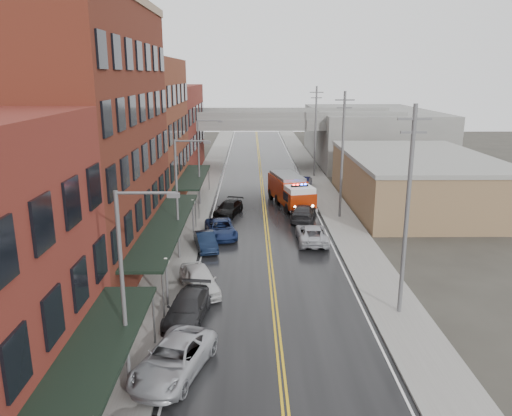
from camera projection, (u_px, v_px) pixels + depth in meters
name	position (u px, v px, depth m)	size (l,w,h in m)	color
road	(267.00, 234.00, 43.44)	(11.00, 160.00, 0.02)	black
sidewalk_left	(183.00, 234.00, 43.34)	(3.00, 160.00, 0.15)	slate
sidewalk_right	(351.00, 233.00, 43.50)	(3.00, 160.00, 0.15)	slate
curb_left	(202.00, 233.00, 43.36)	(0.30, 160.00, 0.15)	gray
curb_right	(332.00, 233.00, 43.48)	(0.30, 160.00, 0.15)	gray
brick_building_b	(78.00, 142.00, 34.20)	(9.00, 20.00, 18.00)	#5C2418
brick_building_c	(136.00, 134.00, 51.49)	(9.00, 15.00, 15.00)	brown
brick_building_far	(164.00, 130.00, 68.78)	(9.00, 20.00, 12.00)	maroon
tan_building	(415.00, 182.00, 52.62)	(14.00, 22.00, 5.00)	olive
right_far_block	(369.00, 134.00, 81.22)	(18.00, 30.00, 8.00)	slate
awning_0	(78.00, 383.00, 17.48)	(2.60, 16.00, 3.09)	black
awning_1	(166.00, 225.00, 35.83)	(2.60, 18.00, 3.09)	black
awning_2	(193.00, 177.00, 52.73)	(2.60, 13.00, 3.09)	black
globe_lamp_1	(166.00, 271.00, 29.25)	(0.44, 0.44, 3.12)	#59595B
globe_lamp_2	(193.00, 209.00, 42.77)	(0.44, 0.44, 3.12)	#59595B
street_lamp_0	(128.00, 280.00, 20.78)	(2.64, 0.22, 9.00)	#59595B
street_lamp_1	(180.00, 192.00, 36.23)	(2.64, 0.22, 9.00)	#59595B
street_lamp_2	(201.00, 157.00, 51.68)	(2.64, 0.22, 9.00)	#59595B
utility_pole_0	(407.00, 209.00, 27.40)	(1.80, 0.24, 12.00)	#59595B
utility_pole_1	(342.00, 153.00, 46.71)	(1.80, 0.24, 12.00)	#59595B
utility_pole_2	(315.00, 130.00, 66.03)	(1.80, 0.24, 12.00)	#59595B
overpass	(260.00, 127.00, 72.79)	(40.00, 10.00, 7.50)	slate
fire_truck	(291.00, 190.00, 52.35)	(4.91, 9.00, 3.14)	maroon
parked_car_left_2	(174.00, 359.00, 22.98)	(2.56, 5.54, 1.54)	#ACAEB4
parked_car_left_3	(188.00, 308.00, 28.11)	(2.06, 5.06, 1.47)	#242426
parked_car_left_4	(199.00, 280.00, 31.74)	(1.93, 4.80, 1.64)	silver
parked_car_left_5	(206.00, 241.00, 39.48)	(1.43, 4.11, 1.36)	black
parked_car_left_6	(221.00, 229.00, 42.59)	(2.37, 5.14, 1.43)	#13214A
parked_car_left_7	(229.00, 208.00, 49.06)	(1.96, 4.82, 1.40)	black
parked_car_right_0	(312.00, 234.00, 41.13)	(2.43, 5.28, 1.47)	#ABACB3
parked_car_right_1	(303.00, 213.00, 47.34)	(2.14, 5.25, 1.52)	#242426
parked_car_right_2	(298.00, 187.00, 58.40)	(1.59, 3.96, 1.35)	white
parked_car_right_3	(303.00, 182.00, 60.54)	(1.64, 4.71, 1.55)	black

